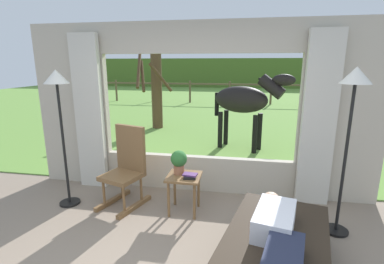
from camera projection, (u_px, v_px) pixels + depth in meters
back_wall_with_window at (197, 112)px, 4.24m from camera, size 5.20×0.12×2.55m
curtain_panel_left at (89, 113)px, 4.41m from camera, size 0.44×0.10×2.40m
curtain_panel_right at (319, 121)px, 3.83m from camera, size 0.44×0.10×2.40m
outdoor_pasture_lawn at (230, 102)px, 14.96m from camera, size 36.00×21.68×0.02m
distant_hill_ridge at (236, 73)px, 24.10m from camera, size 36.00×2.00×2.40m
recliner_sofa at (274, 259)px, 2.58m from camera, size 1.27×1.86×0.42m
reclining_person at (277, 233)px, 2.46m from camera, size 0.47×1.43×0.22m
rocking_chair at (127, 167)px, 3.97m from camera, size 0.65×0.79×1.12m
side_table at (184, 182)px, 3.75m from camera, size 0.44×0.44×0.52m
potted_plant at (179, 161)px, 3.75m from camera, size 0.22×0.22×0.32m
book_stack at (190, 176)px, 3.65m from camera, size 0.19×0.16×0.05m
floor_lamp_left at (58, 98)px, 3.71m from camera, size 0.32×0.32×1.89m
floor_lamp_right at (353, 102)px, 3.02m from camera, size 0.32×0.32×1.93m
horse at (244, 100)px, 6.34m from camera, size 1.80×1.00×1.73m
pasture_tree at (156, 89)px, 8.53m from camera, size 1.22×1.15×2.27m
pasture_fence_line at (230, 89)px, 14.00m from camera, size 16.10×0.10×1.10m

